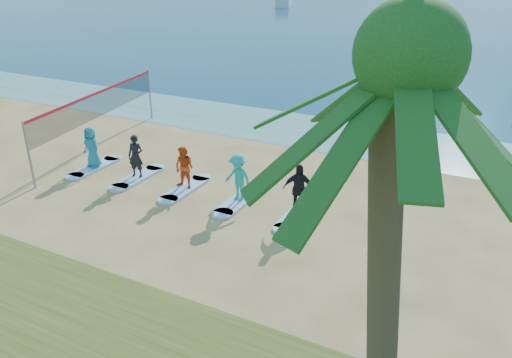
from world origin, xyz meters
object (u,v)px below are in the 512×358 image
at_px(surfboard_3, 238,201).
at_px(surfboard_0, 95,167).
at_px(palm_tree, 409,60).
at_px(student_2, 184,168).
at_px(boat_offshore_a, 284,6).
at_px(student_3, 238,178).
at_px(student_0, 92,147).
at_px(surfboard_1, 138,177).
at_px(student_1, 136,156).
at_px(surfboard_4, 297,215).
at_px(surfboard_2, 186,188).
at_px(student_4, 298,190).
at_px(volleyball_net, 99,105).

bearing_deg(surfboard_3, surfboard_0, 180.00).
bearing_deg(palm_tree, student_2, 142.66).
bearing_deg(boat_offshore_a, student_3, -84.87).
height_order(boat_offshore_a, surfboard_3, boat_offshore_a).
distance_m(student_0, surfboard_1, 2.34).
bearing_deg(student_1, student_3, -11.54).
xyz_separation_m(boat_offshore_a, student_2, (28.85, -71.88, 0.86)).
bearing_deg(surfboard_4, surfboard_2, 180.00).
distance_m(surfboard_2, student_4, 4.45).
bearing_deg(student_4, surfboard_3, 162.15).
bearing_deg(volleyball_net, palm_tree, -30.83).
relative_size(palm_tree, surfboard_3, 3.48).
height_order(boat_offshore_a, student_4, student_4).
relative_size(student_0, surfboard_3, 0.73).
bearing_deg(surfboard_0, student_1, 0.00).
height_order(student_0, surfboard_2, student_0).
bearing_deg(student_0, surfboard_0, 0.00).
height_order(surfboard_1, student_4, student_4).
distance_m(palm_tree, surfboard_1, 13.98).
distance_m(surfboard_0, student_4, 8.77).
bearing_deg(surfboard_2, student_3, 0.00).
height_order(student_1, surfboard_3, student_1).
height_order(student_1, surfboard_4, student_1).
height_order(student_0, student_2, student_0).
relative_size(student_2, student_4, 0.90).
xyz_separation_m(student_2, surfboard_3, (2.18, 0.00, -0.81)).
xyz_separation_m(volleyball_net, student_1, (3.60, -2.04, -1.00)).
relative_size(surfboard_1, surfboard_3, 1.00).
xyz_separation_m(boat_offshore_a, surfboard_2, (28.85, -71.88, 0.04)).
bearing_deg(student_2, surfboard_3, 0.81).
distance_m(surfboard_0, surfboard_4, 8.72).
relative_size(surfboard_4, student_4, 1.29).
bearing_deg(boat_offshore_a, surfboard_1, -87.86).
relative_size(boat_offshore_a, surfboard_3, 3.24).
height_order(surfboard_0, surfboard_3, same).
height_order(boat_offshore_a, surfboard_2, boat_offshore_a).
bearing_deg(boat_offshore_a, student_1, -87.86).
bearing_deg(volleyball_net, boat_offshore_a, 108.28).
bearing_deg(surfboard_3, student_2, 180.00).
xyz_separation_m(surfboard_1, surfboard_3, (4.36, 0.00, 0.00)).
bearing_deg(surfboard_4, student_2, 180.00).
bearing_deg(surfboard_3, boat_offshore_a, 113.35).
xyz_separation_m(surfboard_1, student_3, (4.36, 0.00, 0.87)).
bearing_deg(palm_tree, surfboard_1, 148.75).
bearing_deg(surfboard_1, surfboard_2, 0.00).
xyz_separation_m(palm_tree, surfboard_0, (-12.84, 6.47, -6.34)).
relative_size(student_2, surfboard_4, 0.70).
height_order(surfboard_0, student_0, student_0).
distance_m(boat_offshore_a, surfboard_2, 77.46).
height_order(volleyball_net, surfboard_4, volleyball_net).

